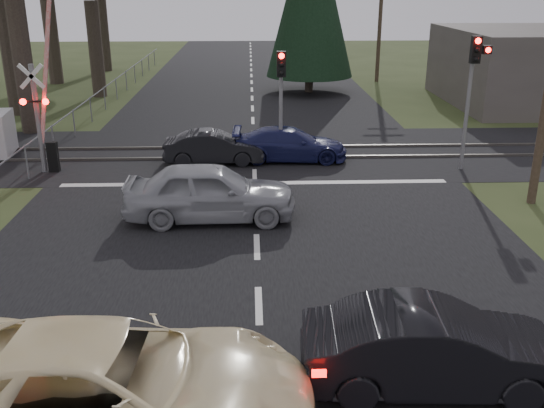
{
  "coord_description": "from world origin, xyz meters",
  "views": [
    {
      "loc": [
        -0.13,
        -11.23,
        6.43
      ],
      "look_at": [
        0.38,
        2.65,
        1.3
      ],
      "focal_mm": 40.0,
      "sensor_mm": 36.0,
      "label": 1
    }
  ],
  "objects_px": {
    "crossing_signal": "(44,115)",
    "cream_coupe": "(109,388)",
    "dark_hatchback": "(434,349)",
    "silver_car": "(210,192)",
    "traffic_signal_center": "(281,88)",
    "traffic_signal_right": "(473,78)",
    "utility_pole_mid": "(381,9)",
    "dark_car_far": "(214,148)",
    "blue_sedan": "(290,144)"
  },
  "relations": [
    {
      "from": "traffic_signal_center",
      "to": "silver_car",
      "type": "xyz_separation_m",
      "value": [
        -2.29,
        -5.68,
        -1.98
      ]
    },
    {
      "from": "crossing_signal",
      "to": "traffic_signal_right",
      "type": "height_order",
      "value": "crossing_signal"
    },
    {
      "from": "dark_hatchback",
      "to": "silver_car",
      "type": "distance_m",
      "value": 8.83
    },
    {
      "from": "dark_hatchback",
      "to": "cream_coupe",
      "type": "bearing_deg",
      "value": 103.64
    },
    {
      "from": "traffic_signal_right",
      "to": "traffic_signal_center",
      "type": "bearing_deg",
      "value": 169.59
    },
    {
      "from": "cream_coupe",
      "to": "dark_car_far",
      "type": "bearing_deg",
      "value": 0.32
    },
    {
      "from": "traffic_signal_right",
      "to": "cream_coupe",
      "type": "bearing_deg",
      "value": -126.46
    },
    {
      "from": "crossing_signal",
      "to": "utility_pole_mid",
      "type": "bearing_deg",
      "value": 52.03
    },
    {
      "from": "crossing_signal",
      "to": "dark_hatchback",
      "type": "distance_m",
      "value": 16.21
    },
    {
      "from": "utility_pole_mid",
      "to": "cream_coupe",
      "type": "height_order",
      "value": "utility_pole_mid"
    },
    {
      "from": "traffic_signal_center",
      "to": "utility_pole_mid",
      "type": "relative_size",
      "value": 0.46
    },
    {
      "from": "crossing_signal",
      "to": "dark_car_far",
      "type": "relative_size",
      "value": 1.89
    },
    {
      "from": "blue_sedan",
      "to": "utility_pole_mid",
      "type": "bearing_deg",
      "value": -18.45
    },
    {
      "from": "dark_hatchback",
      "to": "silver_car",
      "type": "bearing_deg",
      "value": 30.8
    },
    {
      "from": "traffic_signal_center",
      "to": "dark_hatchback",
      "type": "xyz_separation_m",
      "value": [
        1.86,
        -13.47,
        -2.08
      ]
    },
    {
      "from": "traffic_signal_right",
      "to": "cream_coupe",
      "type": "distance_m",
      "value": 16.66
    },
    {
      "from": "crossing_signal",
      "to": "dark_car_far",
      "type": "height_order",
      "value": "crossing_signal"
    },
    {
      "from": "traffic_signal_right",
      "to": "traffic_signal_center",
      "type": "height_order",
      "value": "traffic_signal_right"
    },
    {
      "from": "traffic_signal_center",
      "to": "dark_car_far",
      "type": "distance_m",
      "value": 3.32
    },
    {
      "from": "traffic_signal_right",
      "to": "dark_car_far",
      "type": "xyz_separation_m",
      "value": [
        -9.04,
        1.19,
        -2.71
      ]
    },
    {
      "from": "dark_car_far",
      "to": "crossing_signal",
      "type": "bearing_deg",
      "value": 98.33
    },
    {
      "from": "crossing_signal",
      "to": "cream_coupe",
      "type": "relative_size",
      "value": 1.15
    },
    {
      "from": "utility_pole_mid",
      "to": "blue_sedan",
      "type": "relative_size",
      "value": 2.1
    },
    {
      "from": "crossing_signal",
      "to": "cream_coupe",
      "type": "height_order",
      "value": "crossing_signal"
    },
    {
      "from": "traffic_signal_right",
      "to": "utility_pole_mid",
      "type": "relative_size",
      "value": 0.52
    },
    {
      "from": "cream_coupe",
      "to": "dark_hatchback",
      "type": "height_order",
      "value": "cream_coupe"
    },
    {
      "from": "utility_pole_mid",
      "to": "cream_coupe",
      "type": "distance_m",
      "value": 35.66
    },
    {
      "from": "cream_coupe",
      "to": "silver_car",
      "type": "relative_size",
      "value": 1.25
    },
    {
      "from": "blue_sedan",
      "to": "traffic_signal_center",
      "type": "bearing_deg",
      "value": 133.92
    },
    {
      "from": "crossing_signal",
      "to": "blue_sedan",
      "type": "distance_m",
      "value": 8.84
    },
    {
      "from": "traffic_signal_right",
      "to": "silver_car",
      "type": "bearing_deg",
      "value": -153.14
    },
    {
      "from": "traffic_signal_right",
      "to": "cream_coupe",
      "type": "xyz_separation_m",
      "value": [
        -9.79,
        -13.25,
        -2.48
      ]
    },
    {
      "from": "utility_pole_mid",
      "to": "dark_hatchback",
      "type": "height_order",
      "value": "utility_pole_mid"
    },
    {
      "from": "silver_car",
      "to": "dark_car_far",
      "type": "relative_size",
      "value": 1.31
    },
    {
      "from": "dark_hatchback",
      "to": "blue_sedan",
      "type": "xyz_separation_m",
      "value": [
        -1.5,
        13.79,
        -0.1
      ]
    },
    {
      "from": "traffic_signal_right",
      "to": "utility_pole_mid",
      "type": "height_order",
      "value": "utility_pole_mid"
    },
    {
      "from": "dark_hatchback",
      "to": "dark_car_far",
      "type": "height_order",
      "value": "dark_hatchback"
    },
    {
      "from": "utility_pole_mid",
      "to": "traffic_signal_right",
      "type": "bearing_deg",
      "value": -92.66
    },
    {
      "from": "traffic_signal_right",
      "to": "dark_hatchback",
      "type": "height_order",
      "value": "traffic_signal_right"
    },
    {
      "from": "crossing_signal",
      "to": "dark_car_far",
      "type": "bearing_deg",
      "value": 8.67
    },
    {
      "from": "dark_hatchback",
      "to": "dark_car_far",
      "type": "relative_size",
      "value": 1.19
    },
    {
      "from": "silver_car",
      "to": "traffic_signal_right",
      "type": "bearing_deg",
      "value": -63.84
    },
    {
      "from": "blue_sedan",
      "to": "dark_car_far",
      "type": "height_order",
      "value": "blue_sedan"
    },
    {
      "from": "traffic_signal_right",
      "to": "silver_car",
      "type": "distance_m",
      "value": 10.21
    },
    {
      "from": "silver_car",
      "to": "traffic_signal_center",
      "type": "bearing_deg",
      "value": -22.64
    },
    {
      "from": "crossing_signal",
      "to": "cream_coupe",
      "type": "bearing_deg",
      "value": -69.64
    },
    {
      "from": "blue_sedan",
      "to": "dark_car_far",
      "type": "bearing_deg",
      "value": 98.75
    },
    {
      "from": "traffic_signal_right",
      "to": "dark_car_far",
      "type": "distance_m",
      "value": 9.51
    },
    {
      "from": "utility_pole_mid",
      "to": "dark_hatchback",
      "type": "distance_m",
      "value": 33.52
    },
    {
      "from": "traffic_signal_right",
      "to": "blue_sedan",
      "type": "relative_size",
      "value": 1.1
    }
  ]
}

